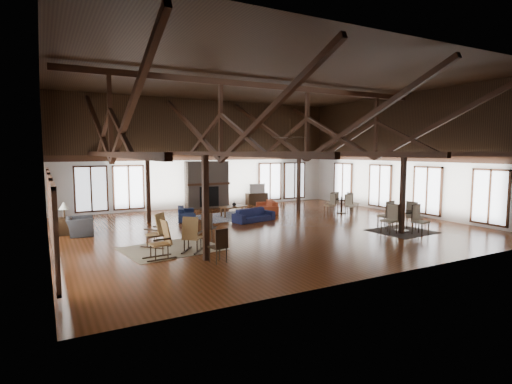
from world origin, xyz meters
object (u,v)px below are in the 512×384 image
coffee_table (234,207)px  armchair (80,226)px  cafe_table_far (342,203)px  sofa_navy_left (186,213)px  tv_console (257,198)px  sofa_navy_front (254,215)px  sofa_orange (267,206)px  cafe_table_near (402,217)px

coffee_table → armchair: bearing=174.2°
cafe_table_far → sofa_navy_left: bearing=165.7°
armchair → tv_console: size_ratio=0.82×
sofa_navy_front → sofa_orange: sofa_orange is taller
coffee_table → sofa_navy_front: bearing=-97.7°
cafe_table_near → coffee_table: bearing=124.2°
sofa_orange → tv_console: tv_console is taller
sofa_navy_left → armchair: 4.90m
sofa_navy_front → sofa_navy_left: bearing=130.2°
sofa_navy_front → cafe_table_near: bearing=-61.2°
sofa_orange → armchair: 9.22m
cafe_table_far → sofa_orange: bearing=146.6°
sofa_orange → tv_console: bearing=178.6°
coffee_table → cafe_table_far: size_ratio=0.76×
sofa_orange → cafe_table_near: size_ratio=0.94×
sofa_navy_left → coffee_table: (2.29, -0.30, 0.17)m
sofa_navy_left → sofa_orange: size_ratio=0.96×
cafe_table_far → cafe_table_near: bearing=-101.4°
sofa_navy_front → sofa_orange: bearing=36.0°
cafe_table_near → sofa_orange: bearing=108.0°
sofa_navy_left → tv_console: bearing=-42.5°
sofa_navy_left → armchair: bearing=124.8°
sofa_navy_front → tv_console: size_ratio=1.51×
cafe_table_near → tv_console: bearing=96.6°
coffee_table → cafe_table_near: cafe_table_near is taller
coffee_table → sofa_navy_left: bearing=156.7°
sofa_orange → armchair: (-9.06, -1.68, 0.05)m
cafe_table_near → sofa_navy_front: bearing=130.9°
sofa_navy_left → sofa_orange: bearing=-71.2°
armchair → cafe_table_far: cafe_table_far is taller
cafe_table_near → tv_console: (-1.16, 9.96, -0.24)m
coffee_table → armchair: (-6.94, -1.22, -0.11)m
sofa_navy_front → cafe_table_near: size_ratio=0.90×
sofa_navy_front → tv_console: (2.96, 5.20, 0.04)m
sofa_navy_left → cafe_table_far: cafe_table_far is taller
sofa_orange → cafe_table_near: cafe_table_near is taller
sofa_navy_front → tv_console: 5.98m
cafe_table_far → tv_console: cafe_table_far is taller
cafe_table_near → cafe_table_far: cafe_table_near is taller
tv_console → sofa_orange: bearing=-109.1°
sofa_orange → armchair: size_ratio=1.92×
coffee_table → armchair: size_ratio=1.38×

